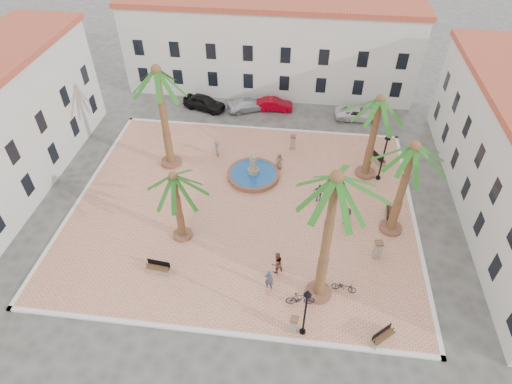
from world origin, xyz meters
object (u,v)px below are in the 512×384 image
Objects in this scene: palm_ne at (379,109)px; pedestrian_east at (347,217)px; pedestrian_north at (218,149)px; car_white at (357,113)px; bicycle_a at (344,287)px; bollard_e at (378,250)px; palm_nw at (158,82)px; cyclist_a at (269,280)px; bench_se at (383,337)px; cyclist_b at (277,263)px; litter_bin at (318,286)px; car_red at (274,104)px; bench_s at (159,269)px; bench_ne at (377,158)px; pedestrian_fountain_a at (279,161)px; car_black at (204,102)px; palm_sw at (175,185)px; palm_s at (335,192)px; fountain at (253,174)px; pedestrian_fountain_b at (319,193)px; bench_e at (389,215)px; bollard_n at (293,142)px; bollard_se at (294,325)px; palm_e at (412,157)px; lamppost_s at (306,305)px; car_silver at (248,105)px; bicycle_b at (300,299)px; lamppost_e at (385,149)px.

palm_ne is 8.52m from pedestrian_east.
pedestrian_north is 0.35× the size of car_white.
bollard_e is at bearing -27.74° from bicycle_a.
bollard_e is at bearing -26.89° from palm_nw.
bench_se is at bearing 166.16° from cyclist_a.
cyclist_b is at bearing 159.59° from car_white.
litter_bin is 0.18× the size of car_red.
bench_ne is at bearing 48.70° from bench_s.
car_black is (-8.50, 9.12, -0.16)m from pedestrian_fountain_a.
cyclist_a reaches higher than bench_se.
car_red is (-4.86, 22.07, 0.13)m from litter_bin.
palm_sw is 11.18m from palm_s.
fountain reaches higher than pedestrian_fountain_b.
bollard_e is 24.16m from car_black.
cyclist_b is (-7.97, -6.12, 0.61)m from bench_e.
palm_sw reaches higher than bollard_n.
fountain is 4.35m from pedestrian_north.
palm_sw is at bearing 113.77° from bench_se.
palm_nw is 0.92× the size of palm_s.
palm_nw is 14.92m from pedestrian_fountain_b.
bollard_se is 0.35× the size of car_red.
palm_e is 11.92m from cyclist_a.
car_white is (3.47, 21.66, -8.16)m from palm_s.
lamppost_s is 2.59× the size of bicycle_a.
bollard_se is 25.00m from car_white.
palm_ne is 1.73× the size of car_silver.
pedestrian_fountain_b is at bearing -154.63° from pedestrian_east.
bicycle_a is at bearing -167.37° from cyclist_a.
bollard_e is 0.92× the size of cyclist_a.
palm_sw is 3.69× the size of pedestrian_fountain_b.
palm_ne reaches higher than litter_bin.
bicycle_b is 7.84m from pedestrian_east.
palm_s reaches higher than car_silver.
bench_se is at bearing 1.26° from lamppost_s.
pedestrian_fountain_a is (-0.99, -2.96, 0.03)m from bollard_n.
litter_bin is 21.67m from car_white.
palm_sw is 3.37× the size of cyclist_b.
bollard_e reaches higher than car_red.
palm_sw is 11.33m from lamppost_s.
palm_e is 11.35m from bicycle_b.
pedestrian_east reaches higher than bench_s.
lamppost_s is 2.19m from bollard_se.
palm_sw is 1.35× the size of car_silver.
bench_s is (-10.57, 0.44, -8.37)m from palm_s.
palm_s reaches higher than bench_ne.
fountain is at bearing 83.67° from bench_se.
palm_e is 1.76× the size of lamppost_e.
palm_sw is 15.73m from bench_se.
palm_sw is at bearing -21.05° from cyclist_a.
palm_sw is 14.32m from bollard_n.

